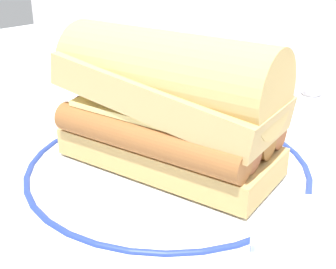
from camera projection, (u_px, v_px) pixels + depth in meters
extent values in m
plane|color=silver|center=(136.00, 172.00, 0.46)|extent=(1.50, 1.50, 0.00)
cylinder|color=white|center=(168.00, 171.00, 0.44)|extent=(0.29, 0.29, 0.01)
torus|color=navy|center=(168.00, 166.00, 0.44)|extent=(0.27, 0.27, 0.01)
cube|color=tan|center=(168.00, 151.00, 0.44)|extent=(0.22, 0.13, 0.03)
cylinder|color=brown|center=(144.00, 139.00, 0.40)|extent=(0.19, 0.07, 0.03)
cylinder|color=brown|center=(160.00, 129.00, 0.41)|extent=(0.19, 0.07, 0.03)
cylinder|color=brown|center=(175.00, 120.00, 0.43)|extent=(0.19, 0.07, 0.03)
cylinder|color=brown|center=(189.00, 113.00, 0.45)|extent=(0.19, 0.07, 0.03)
cube|color=#EAD67A|center=(168.00, 108.00, 0.42)|extent=(0.18, 0.11, 0.01)
cube|color=tan|center=(168.00, 90.00, 0.41)|extent=(0.22, 0.13, 0.06)
cylinder|color=tan|center=(168.00, 73.00, 0.40)|extent=(0.22, 0.11, 0.07)
cylinder|color=white|center=(309.00, 113.00, 0.54)|extent=(0.03, 0.03, 0.05)
sphere|color=silver|center=(312.00, 88.00, 0.52)|extent=(0.03, 0.03, 0.03)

